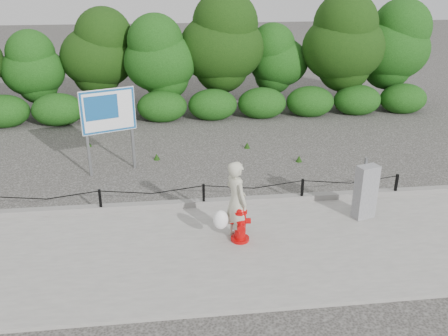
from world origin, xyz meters
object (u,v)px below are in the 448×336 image
at_px(pedestrian, 235,202).
at_px(utility_cabinet, 366,192).
at_px(advertising_sign, 108,115).
at_px(fire_hydrant, 240,224).

relative_size(pedestrian, utility_cabinet, 1.25).
bearing_deg(advertising_sign, fire_hydrant, -75.56).
distance_m(fire_hydrant, utility_cabinet, 3.16).
xyz_separation_m(utility_cabinet, advertising_sign, (-6.17, 3.67, 1.02)).
xyz_separation_m(pedestrian, utility_cabinet, (3.16, 0.59, -0.22)).
height_order(pedestrian, advertising_sign, advertising_sign).
relative_size(fire_hydrant, utility_cabinet, 0.60).
height_order(utility_cabinet, advertising_sign, advertising_sign).
bearing_deg(pedestrian, fire_hydrant, -164.26).
bearing_deg(advertising_sign, pedestrian, -75.69).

